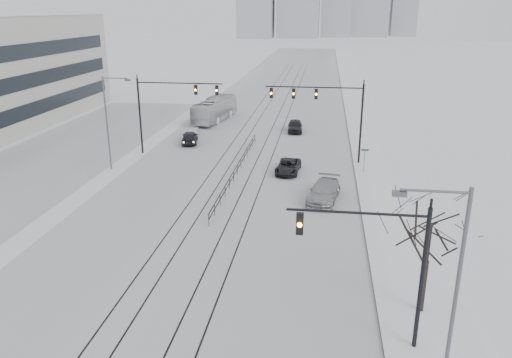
# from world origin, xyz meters

# --- Properties ---
(road) EXTENTS (22.00, 260.00, 0.02)m
(road) POSITION_xyz_m (0.00, 60.00, 0.01)
(road) COLOR silver
(road) RESTS_ON ground
(sidewalk_east) EXTENTS (5.00, 260.00, 0.16)m
(sidewalk_east) POSITION_xyz_m (13.50, 60.00, 0.08)
(sidewalk_east) COLOR white
(sidewalk_east) RESTS_ON ground
(curb) EXTENTS (0.10, 260.00, 0.12)m
(curb) POSITION_xyz_m (11.05, 60.00, 0.06)
(curb) COLOR gray
(curb) RESTS_ON ground
(parking_strip) EXTENTS (14.00, 60.00, 0.03)m
(parking_strip) POSITION_xyz_m (-20.00, 35.00, 0.01)
(parking_strip) COLOR silver
(parking_strip) RESTS_ON ground
(tram_rails) EXTENTS (5.30, 180.00, 0.01)m
(tram_rails) POSITION_xyz_m (-0.00, 40.00, 0.02)
(tram_rails) COLOR black
(tram_rails) RESTS_ON ground
(traffic_mast_near) EXTENTS (6.10, 0.37, 7.00)m
(traffic_mast_near) POSITION_xyz_m (10.79, 6.00, 4.56)
(traffic_mast_near) COLOR black
(traffic_mast_near) RESTS_ON ground
(traffic_mast_ne) EXTENTS (9.60, 0.37, 8.00)m
(traffic_mast_ne) POSITION_xyz_m (8.15, 34.99, 5.76)
(traffic_mast_ne) COLOR black
(traffic_mast_ne) RESTS_ON ground
(traffic_mast_nw) EXTENTS (9.10, 0.37, 8.00)m
(traffic_mast_nw) POSITION_xyz_m (-8.52, 36.00, 5.57)
(traffic_mast_nw) COLOR black
(traffic_mast_nw) RESTS_ON ground
(street_light_east) EXTENTS (2.73, 0.25, 9.00)m
(street_light_east) POSITION_xyz_m (12.70, 3.00, 5.21)
(street_light_east) COLOR #595B60
(street_light_east) RESTS_ON ground
(street_light_west) EXTENTS (2.73, 0.25, 9.00)m
(street_light_west) POSITION_xyz_m (-12.20, 30.00, 5.21)
(street_light_west) COLOR #595B60
(street_light_west) RESTS_ON ground
(bare_tree) EXTENTS (4.40, 4.40, 6.10)m
(bare_tree) POSITION_xyz_m (13.20, 9.00, 4.49)
(bare_tree) COLOR black
(bare_tree) RESTS_ON ground
(median_fence) EXTENTS (0.06, 24.00, 1.00)m
(median_fence) POSITION_xyz_m (0.00, 30.00, 0.53)
(median_fence) COLOR black
(median_fence) RESTS_ON ground
(street_sign) EXTENTS (0.70, 0.06, 2.40)m
(street_sign) POSITION_xyz_m (11.80, 32.00, 1.61)
(street_sign) COLOR #595B60
(street_sign) RESTS_ON ground
(sedan_sb_inner) EXTENTS (2.56, 4.57, 1.47)m
(sedan_sb_inner) POSITION_xyz_m (-7.45, 40.56, 0.73)
(sedan_sb_inner) COLOR black
(sedan_sb_inner) RESTS_ON ground
(sedan_sb_outer) EXTENTS (1.83, 3.86, 1.22)m
(sedan_sb_outer) POSITION_xyz_m (-7.83, 43.62, 0.61)
(sedan_sb_outer) COLOR #AFB1B7
(sedan_sb_outer) RESTS_ON ground
(sedan_nb_front) EXTENTS (2.41, 4.64, 1.25)m
(sedan_nb_front) POSITION_xyz_m (4.69, 31.18, 0.62)
(sedan_nb_front) COLOR black
(sedan_nb_front) RESTS_ON ground
(sedan_nb_right) EXTENTS (3.04, 5.63, 1.55)m
(sedan_nb_right) POSITION_xyz_m (8.10, 24.29, 0.77)
(sedan_nb_right) COLOR #9CA0A3
(sedan_nb_right) RESTS_ON ground
(sedan_nb_far) EXTENTS (2.05, 4.54, 1.51)m
(sedan_nb_far) POSITION_xyz_m (4.28, 48.02, 0.76)
(sedan_nb_far) COLOR black
(sedan_nb_far) RESTS_ON ground
(box_truck) EXTENTS (4.34, 11.51, 3.13)m
(box_truck) POSITION_xyz_m (-7.19, 53.11, 1.57)
(box_truck) COLOR silver
(box_truck) RESTS_ON ground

